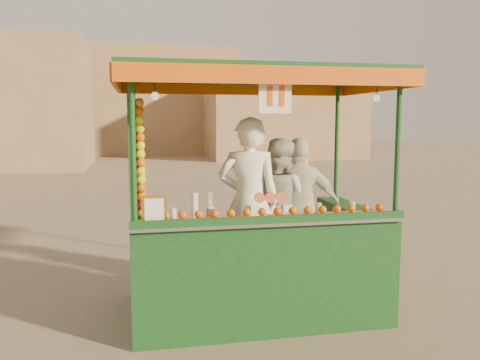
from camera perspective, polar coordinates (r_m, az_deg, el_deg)
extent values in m
plane|color=#746053|center=(6.00, 4.91, -15.15)|extent=(90.00, 90.00, 0.00)
cube|color=#A27E5C|center=(30.56, 4.78, 7.33)|extent=(9.00, 6.00, 5.00)
cube|color=#A27E5C|center=(35.35, -12.39, 8.76)|extent=(14.00, 7.00, 7.00)
cube|color=#0F3A14|center=(6.08, 1.56, -13.19)|extent=(2.83, 1.74, 0.33)
cylinder|color=black|center=(5.93, -7.96, -13.43)|extent=(0.39, 0.11, 0.39)
cylinder|color=black|center=(6.35, 10.41, -12.09)|extent=(0.39, 0.11, 0.39)
cube|color=#0F3A14|center=(5.24, 3.37, -9.62)|extent=(2.83, 0.33, 0.87)
cube|color=#0F3A14|center=(5.86, -10.81, -7.94)|extent=(0.33, 1.42, 0.87)
cube|color=#0F3A14|center=(6.39, 12.43, -6.73)|extent=(0.33, 1.42, 0.87)
cube|color=#B2B2B7|center=(5.16, 3.31, -4.69)|extent=(2.83, 0.50, 0.03)
cylinder|color=#0F3A14|center=(4.75, -12.28, 3.25)|extent=(0.05, 0.05, 1.52)
cylinder|color=#0F3A14|center=(5.44, 17.77, 3.52)|extent=(0.05, 0.05, 1.52)
cylinder|color=#0F3A14|center=(6.38, -12.13, 4.14)|extent=(0.05, 0.05, 1.52)
cylinder|color=#0F3A14|center=(6.91, 11.13, 4.37)|extent=(0.05, 0.05, 1.52)
cube|color=#0F3A14|center=(5.73, 1.65, 12.07)|extent=(3.05, 1.96, 0.09)
cube|color=#D4540B|center=(4.78, 4.40, 12.04)|extent=(3.05, 0.04, 0.17)
cube|color=#D4540B|center=(6.68, -0.31, 10.58)|extent=(3.05, 0.04, 0.17)
cube|color=#D4540B|center=(5.58, -14.09, 11.11)|extent=(0.04, 1.96, 0.17)
cube|color=#D4540B|center=(6.25, 15.62, 10.59)|extent=(0.04, 1.96, 0.17)
cylinder|color=#D65341|center=(4.97, 3.51, -2.01)|extent=(0.11, 0.03, 0.11)
cube|color=gold|center=(4.82, -9.90, -3.56)|extent=(0.24, 0.02, 0.30)
cube|color=white|center=(4.85, 4.09, 9.64)|extent=(0.33, 0.02, 0.33)
sphere|color=#FFE5B2|center=(4.82, -9.81, 9.57)|extent=(0.08, 0.08, 0.08)
sphere|color=#FFE5B2|center=(5.41, 15.54, 9.12)|extent=(0.08, 0.08, 0.08)
imported|color=white|center=(5.76, 1.01, -2.49)|extent=(0.80, 0.62, 1.96)
imported|color=beige|center=(6.27, 4.44, -2.95)|extent=(1.04, 1.05, 1.71)
imported|color=silver|center=(6.29, 6.96, -2.92)|extent=(1.07, 0.64, 1.71)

